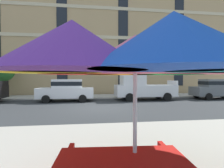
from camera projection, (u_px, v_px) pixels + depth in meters
The scene contains 8 objects.
ground_plane at pixel (99, 108), 11.73m from camera, with size 120.00×120.00×0.00m, color #2D3033.
sidewalk_far at pixel (94, 96), 18.45m from camera, with size 56.00×3.60×0.12m, color #B2ADA3.
apartment_building at pixel (91, 46), 26.36m from camera, with size 40.00×12.08×12.80m.
sedan_white at pixel (66, 90), 15.02m from camera, with size 4.40×1.98×1.78m.
pickup_white at pixel (142, 88), 15.91m from camera, with size 5.10×2.12×2.20m.
sedan_gray at pixel (216, 88), 16.89m from camera, with size 4.40×1.98×1.78m.
street_tree_left at pixel (0, 71), 17.52m from camera, with size 2.68×2.25×3.64m.
patio_umbrella at pixel (135, 56), 2.73m from camera, with size 3.84×3.84×2.51m.
Camera 1 is at (-0.87, -11.67, 1.88)m, focal length 29.94 mm.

